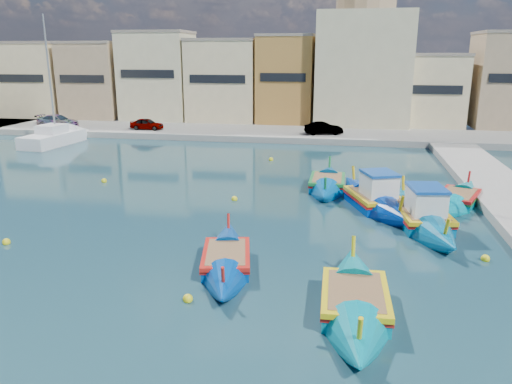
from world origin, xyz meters
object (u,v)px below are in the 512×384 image
(luzzu_turquoise_cabin, at_px, (421,217))
(luzzu_blue_cabin, at_px, (374,200))
(luzzu_cyan_mid, at_px, (458,200))
(luzzu_blue_south, at_px, (226,261))
(yacht_north, at_px, (67,136))
(church_block, at_px, (363,52))
(luzzu_green, at_px, (327,184))
(luzzu_cyan_south, at_px, (355,303))

(luzzu_turquoise_cabin, bearing_deg, luzzu_blue_cabin, 130.22)
(luzzu_cyan_mid, xyz_separation_m, luzzu_blue_south, (-11.09, -10.80, -0.01))
(luzzu_turquoise_cabin, xyz_separation_m, yacht_north, (-30.76, 19.22, 0.10))
(church_block, relative_size, luzzu_turquoise_cabin, 1.83)
(luzzu_blue_cabin, bearing_deg, luzzu_cyan_mid, 16.89)
(luzzu_blue_south, relative_size, yacht_north, 0.65)
(luzzu_green, height_order, luzzu_cyan_south, luzzu_cyan_south)
(luzzu_turquoise_cabin, bearing_deg, luzzu_cyan_south, -109.61)
(luzzu_green, xyz_separation_m, yacht_north, (-25.80, 13.16, 0.22))
(luzzu_blue_cabin, bearing_deg, luzzu_blue_south, -124.06)
(luzzu_blue_cabin, relative_size, luzzu_blue_south, 1.15)
(church_block, bearing_deg, yacht_north, -153.11)
(church_block, xyz_separation_m, luzzu_turquoise_cabin, (2.43, -33.59, -8.01))
(church_block, distance_m, yacht_north, 32.73)
(luzzu_green, bearing_deg, church_block, 84.74)
(church_block, relative_size, luzzu_blue_south, 2.33)
(luzzu_cyan_south, bearing_deg, luzzu_cyan_mid, 66.26)
(luzzu_blue_cabin, relative_size, yacht_north, 0.75)
(luzzu_blue_cabin, xyz_separation_m, luzzu_blue_south, (-6.33, -9.35, -0.16))
(luzzu_turquoise_cabin, xyz_separation_m, luzzu_blue_south, (-8.52, -6.76, -0.15))
(luzzu_blue_south, distance_m, luzzu_cyan_south, 5.82)
(luzzu_cyan_mid, relative_size, yacht_north, 0.65)
(luzzu_green, height_order, luzzu_blue_south, luzzu_green)
(church_block, relative_size, luzzu_cyan_south, 2.23)
(luzzu_blue_south, bearing_deg, luzzu_cyan_south, -28.36)
(luzzu_turquoise_cabin, height_order, luzzu_blue_south, luzzu_turquoise_cabin)
(luzzu_cyan_mid, xyz_separation_m, luzzu_cyan_south, (-5.97, -13.57, 0.03))
(luzzu_blue_cabin, xyz_separation_m, luzzu_green, (-2.77, 3.47, -0.12))
(luzzu_blue_south, bearing_deg, yacht_north, 130.56)
(luzzu_blue_cabin, distance_m, luzzu_green, 4.44)
(church_block, distance_m, luzzu_cyan_south, 43.89)
(yacht_north, bearing_deg, luzzu_cyan_mid, -24.49)
(church_block, bearing_deg, luzzu_blue_south, -98.58)
(yacht_north, bearing_deg, luzzu_cyan_south, -46.41)
(luzzu_turquoise_cabin, relative_size, yacht_north, 0.82)
(luzzu_blue_south, relative_size, luzzu_cyan_south, 0.96)
(luzzu_blue_cabin, height_order, luzzu_green, luzzu_blue_cabin)
(luzzu_green, bearing_deg, luzzu_blue_cabin, -51.41)
(luzzu_cyan_mid, relative_size, luzzu_cyan_south, 0.96)
(luzzu_turquoise_cabin, height_order, luzzu_blue_cabin, luzzu_blue_cabin)
(luzzu_turquoise_cabin, distance_m, luzzu_cyan_mid, 4.79)
(church_block, bearing_deg, luzzu_cyan_south, -91.28)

